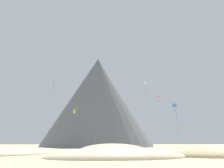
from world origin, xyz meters
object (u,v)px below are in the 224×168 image
bush_ridge_crest (130,154)px  bush_mid_center (96,152)px  kite_white_mid (146,83)px  kite_blue_low (174,106)px  kite_red_mid (54,84)px  bush_near_right (78,155)px  rock_massif (98,105)px  kite_yellow_low (74,115)px  kite_rainbow_low (177,130)px  kite_pink_mid (159,97)px

bush_ridge_crest → bush_mid_center: bush_ridge_crest is taller
bush_mid_center → kite_white_mid: 43.04m
kite_white_mid → kite_blue_low: size_ratio=1.04×
kite_red_mid → kite_blue_low: size_ratio=0.58×
bush_near_right → kite_white_mid: bearing=61.2°
kite_white_mid → kite_blue_low: 28.05m
bush_mid_center → kite_blue_low: size_ratio=0.55×
bush_mid_center → rock_massif: (-0.31, 74.02, 22.39)m
kite_blue_low → bush_mid_center: bearing=72.0°
bush_mid_center → kite_white_mid: bearing=58.8°
bush_ridge_crest → kite_red_mid: size_ratio=0.50×
bush_mid_center → kite_red_mid: 22.22m
kite_blue_low → kite_yellow_low: kite_blue_low is taller
kite_rainbow_low → kite_red_mid: kite_red_mid is taller
bush_ridge_crest → kite_white_mid: size_ratio=0.28×
kite_red_mid → kite_yellow_low: bearing=-172.5°
bush_near_right → bush_mid_center: bearing=70.1°
bush_mid_center → kite_white_mid: size_ratio=0.52×
bush_ridge_crest → rock_massif: bearing=94.5°
bush_near_right → kite_white_mid: size_ratio=0.49×
bush_near_right → rock_massif: 86.12m
bush_mid_center → rock_massif: 77.33m
kite_pink_mid → kite_yellow_low: kite_pink_mid is taller
bush_mid_center → kite_pink_mid: size_ratio=0.72×
kite_white_mid → bush_ridge_crest: bearing=-8.8°
kite_white_mid → kite_blue_low: bearing=13.1°
bush_near_right → kite_pink_mid: bearing=59.6°
bush_near_right → kite_yellow_low: (-4.01, 26.43, 10.64)m
kite_red_mid → kite_yellow_low: (4.74, 10.84, -7.05)m
bush_mid_center → kite_pink_mid: bearing=57.6°
rock_massif → kite_red_mid: bearing=-99.9°
bush_mid_center → rock_massif: size_ratio=0.04×
bush_near_right → kite_blue_low: kite_blue_low is taller
kite_rainbow_low → kite_blue_low: size_ratio=0.95×
bush_ridge_crest → kite_red_mid: kite_red_mid is taller
bush_ridge_crest → kite_rainbow_low: size_ratio=0.31×
bush_ridge_crest → kite_white_mid: bearing=74.0°
bush_mid_center → bush_ridge_crest: bearing=-60.9°
kite_yellow_low → kite_red_mid: bearing=-45.3°
bush_near_right → kite_rainbow_low: kite_rainbow_low is taller
rock_massif → kite_pink_mid: 42.23m
kite_white_mid → kite_yellow_low: 31.94m
rock_massif → kite_white_mid: bearing=-66.9°
kite_red_mid → kite_pink_mid: bearing=163.2°
kite_rainbow_low → kite_white_mid: kite_white_mid is taller
rock_massif → kite_blue_low: 72.58m
bush_ridge_crest → kite_white_mid: 49.86m
kite_red_mid → kite_blue_low: 33.51m
rock_massif → kite_pink_mid: bearing=-51.3°
bush_ridge_crest → bush_mid_center: (-6.40, 11.50, -0.03)m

